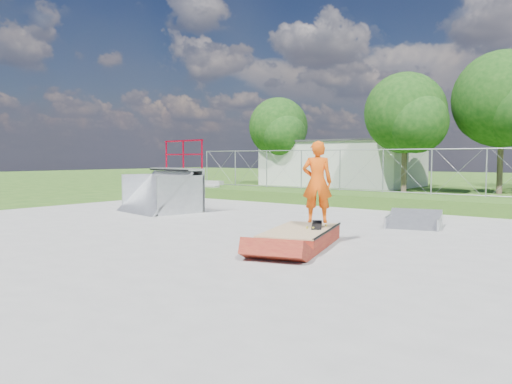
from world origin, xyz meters
The scene contains 14 objects.
ground centered at (0.00, 0.00, 0.00)m, with size 120.00×120.00×0.00m, color #265518.
concrete_pad centered at (0.00, 0.00, 0.02)m, with size 20.00×16.00×0.04m, color gray.
grass_berm centered at (0.00, 9.50, 0.25)m, with size 24.00×3.00×0.50m, color #265518.
grind_box centered at (2.59, 0.14, 0.19)m, with size 1.94×2.83×0.38m.
quarter_pipe centered at (-5.04, 2.76, 1.29)m, with size 2.58×2.18×2.58m, color #A9ACB1, non-canonical shape.
flat_bank_ramp centered at (3.54, 4.47, 0.22)m, with size 1.40×1.50×0.43m, color #A9ACB1, non-canonical shape.
skateboard centered at (2.74, 0.58, 0.43)m, with size 0.22×0.80×0.02m, color black.
skater centered at (2.74, 0.58, 1.34)m, with size 0.67×0.44×1.82m, color #EC500B.
concrete_stairs centered at (-8.50, 8.70, 0.40)m, with size 1.50×1.60×0.80m, color gray, non-canonical shape.
chain_link_fence centered at (0.00, 10.50, 1.40)m, with size 20.00×0.06×1.80m, color #9FA1A9, non-canonical shape.
utility_building_flat centered at (-8.00, 22.00, 1.50)m, with size 10.00×6.00×3.00m, color silver.
tree_left_near centered at (-1.75, 17.83, 4.24)m, with size 4.76×4.48×6.65m.
tree_center centered at (2.78, 19.81, 4.85)m, with size 5.44×5.12×7.60m.
tree_left_far centered at (-11.77, 19.85, 3.94)m, with size 4.42×4.16×6.18m.
Camera 1 is at (8.47, -9.08, 1.97)m, focal length 35.00 mm.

